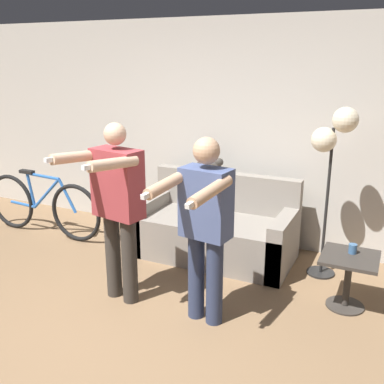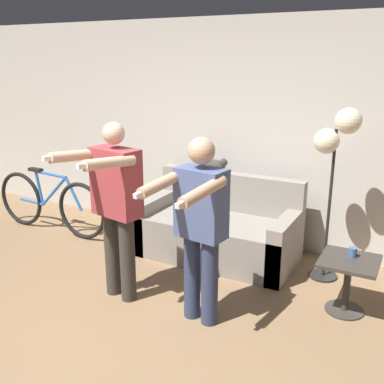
{
  "view_description": "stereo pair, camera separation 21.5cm",
  "coord_description": "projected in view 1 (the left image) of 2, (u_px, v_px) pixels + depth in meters",
  "views": [
    {
      "loc": [
        1.92,
        -2.28,
        2.16
      ],
      "look_at": [
        0.18,
        1.43,
        0.92
      ],
      "focal_mm": 42.0,
      "sensor_mm": 36.0,
      "label": 1
    },
    {
      "loc": [
        2.12,
        -2.18,
        2.16
      ],
      "look_at": [
        0.18,
        1.43,
        0.92
      ],
      "focal_mm": 42.0,
      "sensor_mm": 36.0,
      "label": 2
    }
  ],
  "objects": [
    {
      "name": "bicycle",
      "position": [
        42.0,
        206.0,
        5.61
      ],
      "size": [
        1.76,
        0.07,
        0.81
      ],
      "color": "black",
      "rests_on": "ground_plane"
    },
    {
      "name": "ground_plane",
      "position": [
        90.0,
        356.0,
        3.38
      ],
      "size": [
        16.0,
        16.0,
        0.0
      ],
      "primitive_type": "plane",
      "color": "#846647"
    },
    {
      "name": "person_left",
      "position": [
        117.0,
        202.0,
        3.91
      ],
      "size": [
        0.6,
        0.74,
        1.64
      ],
      "rotation": [
        0.0,
        0.0,
        -0.18
      ],
      "color": "#38332D",
      "rests_on": "ground_plane"
    },
    {
      "name": "side_table",
      "position": [
        349.0,
        270.0,
        3.95
      ],
      "size": [
        0.48,
        0.48,
        0.5
      ],
      "color": "#38332D",
      "rests_on": "ground_plane"
    },
    {
      "name": "person_right",
      "position": [
        204.0,
        221.0,
        3.59
      ],
      "size": [
        0.53,
        0.72,
        1.58
      ],
      "rotation": [
        0.0,
        0.0,
        -0.14
      ],
      "color": "#2D3856",
      "rests_on": "ground_plane"
    },
    {
      "name": "cup",
      "position": [
        353.0,
        249.0,
        3.95
      ],
      "size": [
        0.07,
        0.07,
        0.09
      ],
      "color": "#3D6693",
      "rests_on": "side_table"
    },
    {
      "name": "floor_lamp",
      "position": [
        333.0,
        141.0,
        4.26
      ],
      "size": [
        0.42,
        0.28,
        1.72
      ],
      "color": "black",
      "rests_on": "ground_plane"
    },
    {
      "name": "cat",
      "position": [
        210.0,
        165.0,
        5.18
      ],
      "size": [
        0.42,
        0.14,
        0.16
      ],
      "color": "#3D3833",
      "rests_on": "couch"
    },
    {
      "name": "couch",
      "position": [
        215.0,
        231.0,
        5.02
      ],
      "size": [
        1.73,
        0.84,
        0.9
      ],
      "color": "gray",
      "rests_on": "ground_plane"
    },
    {
      "name": "wall_back",
      "position": [
        223.0,
        133.0,
        5.32
      ],
      "size": [
        10.0,
        0.05,
        2.6
      ],
      "color": "beige",
      "rests_on": "ground_plane"
    }
  ]
}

